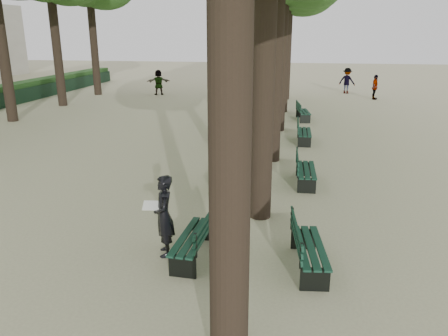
# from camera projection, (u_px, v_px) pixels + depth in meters

# --- Properties ---
(ground) EXTENTS (120.00, 120.00, 0.00)m
(ground) POSITION_uv_depth(u_px,v_px,m) (166.00, 274.00, 8.18)
(ground) COLOR #B7B38B
(ground) RESTS_ON ground
(bench_left_0) EXTENTS (0.66, 1.83, 0.92)m
(bench_left_0) POSITION_uv_depth(u_px,v_px,m) (194.00, 245.00, 8.74)
(bench_left_0) COLOR black
(bench_left_0) RESTS_ON ground
(bench_left_1) EXTENTS (0.64, 1.82, 0.92)m
(bench_left_1) POSITION_uv_depth(u_px,v_px,m) (227.00, 178.00, 12.77)
(bench_left_1) COLOR black
(bench_left_1) RESTS_ON ground
(bench_left_2) EXTENTS (0.70, 1.84, 0.92)m
(bench_left_2) POSITION_uv_depth(u_px,v_px,m) (247.00, 138.00, 17.57)
(bench_left_2) COLOR black
(bench_left_2) RESTS_ON ground
(bench_left_3) EXTENTS (0.74, 1.85, 0.92)m
(bench_left_3) POSITION_uv_depth(u_px,v_px,m) (258.00, 115.00, 22.33)
(bench_left_3) COLOR black
(bench_left_3) RESTS_ON ground
(bench_right_0) EXTENTS (0.78, 1.85, 0.92)m
(bench_right_0) POSITION_uv_depth(u_px,v_px,m) (309.00, 255.00, 8.33)
(bench_right_0) COLOR black
(bench_right_0) RESTS_ON ground
(bench_right_1) EXTENTS (0.62, 1.82, 0.92)m
(bench_right_1) POSITION_uv_depth(u_px,v_px,m) (306.00, 175.00, 12.97)
(bench_right_1) COLOR black
(bench_right_1) RESTS_ON ground
(bench_right_2) EXTENTS (0.59, 1.81, 0.92)m
(bench_right_2) POSITION_uv_depth(u_px,v_px,m) (304.00, 136.00, 17.87)
(bench_right_2) COLOR black
(bench_right_2) RESTS_ON ground
(bench_right_3) EXTENTS (0.80, 1.86, 0.92)m
(bench_right_3) POSITION_uv_depth(u_px,v_px,m) (303.00, 115.00, 22.42)
(bench_right_3) COLOR black
(bench_right_3) RESTS_ON ground
(man_with_map) EXTENTS (0.71, 0.75, 1.68)m
(man_with_map) POSITION_uv_depth(u_px,v_px,m) (164.00, 216.00, 8.69)
(man_with_map) COLOR black
(man_with_map) RESTS_ON ground
(pedestrian_c) EXTENTS (0.62, 1.01, 1.64)m
(pedestrian_c) POSITION_uv_depth(u_px,v_px,m) (375.00, 87.00, 29.21)
(pedestrian_c) COLOR #262628
(pedestrian_c) RESTS_ON ground
(pedestrian_d) EXTENTS (0.55, 0.87, 1.65)m
(pedestrian_d) POSITION_uv_depth(u_px,v_px,m) (241.00, 77.00, 36.09)
(pedestrian_d) COLOR #262628
(pedestrian_d) RESTS_ON ground
(pedestrian_b) EXTENTS (1.24, 0.83, 1.85)m
(pedestrian_b) POSITION_uv_depth(u_px,v_px,m) (347.00, 81.00, 32.10)
(pedestrian_b) COLOR #262628
(pedestrian_b) RESTS_ON ground
(pedestrian_e) EXTENTS (1.68, 0.90, 1.79)m
(pedestrian_e) POSITION_uv_depth(u_px,v_px,m) (159.00, 82.00, 31.38)
(pedestrian_e) COLOR #262628
(pedestrian_e) RESTS_ON ground
(pedestrian_a) EXTENTS (0.89, 0.48, 1.74)m
(pedestrian_a) POSITION_uv_depth(u_px,v_px,m) (230.00, 86.00, 29.25)
(pedestrian_a) COLOR #262628
(pedestrian_a) RESTS_ON ground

